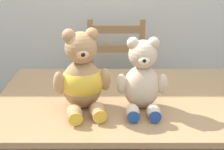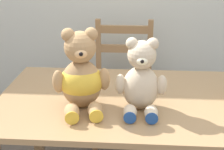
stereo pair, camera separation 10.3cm
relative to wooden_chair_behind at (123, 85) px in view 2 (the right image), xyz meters
name	(u,v)px [view 2 (the right image)]	position (x,y,z in m)	size (l,w,h in m)	color
dining_table	(138,112)	(0.11, -0.73, 0.16)	(1.52, 0.87, 0.71)	#9E7A51
wooden_chair_behind	(123,85)	(0.00, 0.00, 0.00)	(0.45, 0.38, 0.96)	#997047
teddy_bear_left	(81,77)	(-0.18, -0.85, 0.41)	(0.29, 0.32, 0.41)	tan
teddy_bear_right	(141,80)	(0.11, -0.85, 0.40)	(0.25, 0.25, 0.36)	beige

